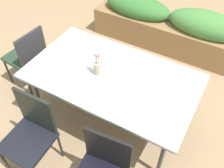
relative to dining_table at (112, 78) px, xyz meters
The scene contains 6 objects.
ground_plane 0.74m from the dining_table, ahead, with size 12.00×12.00×0.00m, color #9E7F5B.
dining_table is the anchor object (origin of this frame).
chair_end_left 1.32m from the dining_table, behind, with size 0.49×0.49×0.92m.
chair_near_left 1.01m from the dining_table, 115.36° to the right, with size 0.47×0.47×0.95m.
flower_vase 0.22m from the dining_table, 158.58° to the right, with size 0.07×0.07×0.29m.
planter_box 1.83m from the dining_table, 88.78° to the left, with size 2.51×0.56×0.79m.
Camera 1 is at (0.89, -1.70, 2.70)m, focal length 40.24 mm.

